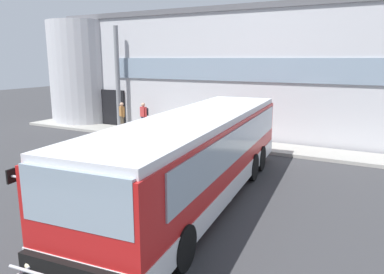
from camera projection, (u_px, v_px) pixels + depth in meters
ground_plane at (159, 165)px, 15.32m from camera, size 80.00×90.00×0.02m
bay_paint_stripes at (138, 210)px, 10.78m from camera, size 4.40×3.96×0.01m
terminal_building at (243, 71)px, 24.91m from camera, size 23.54×13.80×7.09m
boarding_curb at (208, 141)px, 19.44m from camera, size 25.74×2.00×0.15m
entry_support_column at (118, 78)px, 22.28m from camera, size 0.28×0.28×6.14m
bus_main_foreground at (197, 158)px, 11.35m from camera, size 3.66×11.94×2.70m
passenger_near_column at (122, 115)px, 21.75m from camera, size 0.52×0.38×1.68m
passenger_by_doorway at (144, 115)px, 21.63m from camera, size 0.57×0.45×1.68m
safety_bollard_yellow at (177, 136)px, 18.89m from camera, size 0.18×0.18×0.90m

